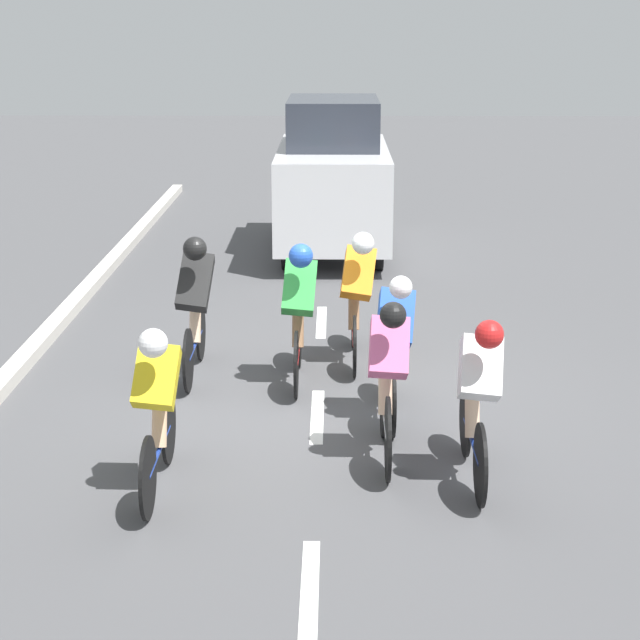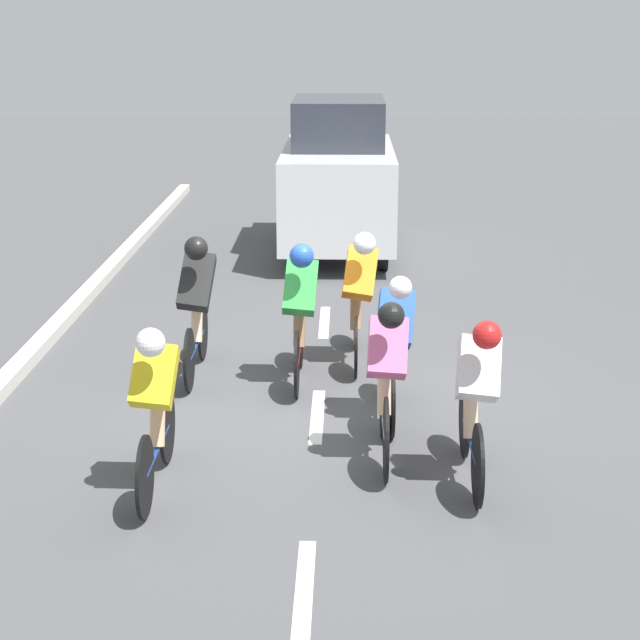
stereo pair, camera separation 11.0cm
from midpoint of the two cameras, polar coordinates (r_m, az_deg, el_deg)
ground_plane at (r=10.61m, az=0.22°, el=-4.24°), size 60.00×60.00×0.00m
lane_stripe_near at (r=7.29m, az=-0.42°, el=-14.28°), size 0.12×1.40×0.01m
lane_stripe_mid at (r=10.18m, az=0.17°, el=-5.13°), size 0.12×1.40×0.01m
lane_stripe_far at (r=13.21m, az=0.48°, el=-0.10°), size 0.12×1.40×0.01m
cyclist_black at (r=11.07m, az=-6.33°, el=1.05°), size 0.40×1.69×1.55m
cyclist_orange at (r=11.45m, az=2.36°, el=1.50°), size 0.40×1.70×1.50m
cyclist_yellow at (r=8.45m, az=-8.43°, el=-4.35°), size 0.37×1.69×1.43m
cyclist_white at (r=8.61m, az=8.69°, el=-3.98°), size 0.37×1.64×1.44m
cyclist_blue at (r=9.87m, az=4.27°, el=-1.22°), size 0.38×1.61×1.45m
cyclist_pink at (r=8.98m, az=3.91°, el=-2.98°), size 0.35×1.67×1.46m
cyclist_green at (r=10.81m, az=-0.78°, el=0.66°), size 0.37×1.64×1.52m
support_car at (r=16.91m, az=1.17°, el=7.57°), size 1.70×3.84×2.40m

